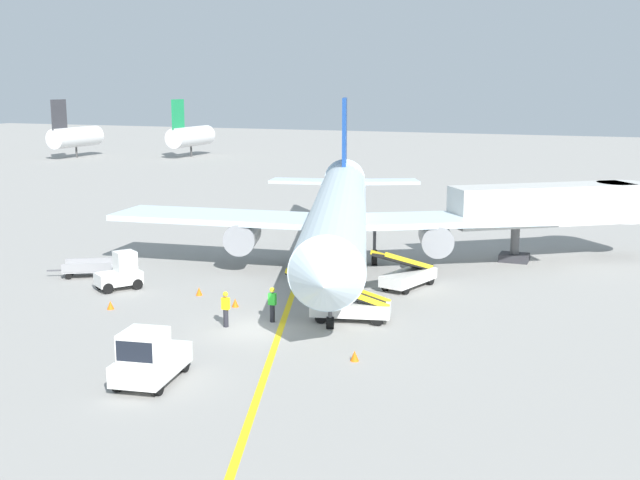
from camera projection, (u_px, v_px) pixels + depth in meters
name	position (u px, v px, depth m)	size (l,w,h in m)	color
ground_plane	(255.00, 329.00, 37.48)	(300.00, 300.00, 0.00)	gray
taxi_line_yellow	(290.00, 302.00, 42.20)	(0.30, 80.00, 0.01)	yellow
airliner	(339.00, 214.00, 48.75)	(27.65, 34.42, 10.10)	silver
jet_bridge	(561.00, 205.00, 51.80)	(11.85, 9.50, 4.85)	beige
pushback_tug	(149.00, 358.00, 30.57)	(2.43, 3.85, 2.20)	silver
baggage_tug_near_wing	(121.00, 273.00, 44.60)	(2.43, 2.72, 2.10)	silver
belt_loader_forward_hold	(348.00, 305.00, 38.71)	(5.16, 2.36, 2.59)	silver
belt_loader_aft_hold	(407.00, 274.00, 44.84)	(2.58, 5.16, 2.59)	silver
baggage_cart_loaded	(88.00, 269.00, 47.62)	(3.65, 2.75, 0.94)	#A5A5A8
ground_crew_marshaller	(226.00, 308.00, 37.68)	(0.36, 0.24, 1.70)	#26262D
ground_crew_wing_walker	(272.00, 303.00, 38.46)	(0.36, 0.24, 1.70)	#26262D
safety_cone_nose_left	(239.00, 242.00, 57.03)	(0.36, 0.36, 0.44)	orange
safety_cone_nose_right	(235.00, 303.00, 41.18)	(0.36, 0.36, 0.44)	orange
safety_cone_wingtip_left	(355.00, 356.00, 33.18)	(0.36, 0.36, 0.44)	orange
safety_cone_wingtip_right	(110.00, 305.00, 40.76)	(0.36, 0.36, 0.44)	orange
safety_cone_tail_area	(199.00, 291.00, 43.42)	(0.36, 0.36, 0.44)	orange
distant_aircraft_far_left	(75.00, 136.00, 122.76)	(3.00, 10.10, 8.80)	silver
distant_aircraft_mid_left	(190.00, 136.00, 123.92)	(3.00, 10.10, 8.80)	silver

